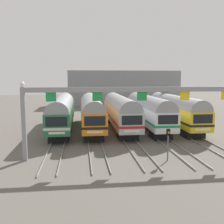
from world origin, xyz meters
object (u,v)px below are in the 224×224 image
commuter_train_stainless (120,110)px  catenary_gantry (142,100)px  commuter_train_yellow (175,110)px  yard_signal_mast (168,138)px  commuter_train_orange (91,111)px  commuter_train_white (148,110)px  commuter_train_green (62,111)px

commuter_train_stainless → catenary_gantry: 13.73m
commuter_train_yellow → catenary_gantry: (-8.12, -13.50, 2.55)m
yard_signal_mast → commuter_train_orange: bearing=112.0°
commuter_train_orange → commuter_train_yellow: commuter_train_yellow is taller
catenary_gantry → yard_signal_mast: 4.11m
commuter_train_white → commuter_train_yellow: 4.06m
commuter_train_white → catenary_gantry: (-4.06, -13.49, 2.56)m
commuter_train_white → yard_signal_mast: commuter_train_white is taller
commuter_train_yellow → catenary_gantry: 15.96m
commuter_train_stainless → catenary_gantry: catenary_gantry is taller
commuter_train_yellow → yard_signal_mast: 16.28m
commuter_train_orange → commuter_train_white: (8.12, 0.00, 0.00)m
commuter_train_stainless → commuter_train_white: same height
commuter_train_white → yard_signal_mast: (-2.03, -15.08, -0.65)m
commuter_train_white → commuter_train_orange: bearing=180.0°
commuter_train_orange → commuter_train_stainless: same height
commuter_train_white → commuter_train_yellow: (4.06, 0.00, 0.00)m
commuter_train_yellow → yard_signal_mast: (-6.09, -15.08, -0.65)m
commuter_train_orange → yard_signal_mast: commuter_train_orange is taller
commuter_train_stainless → catenary_gantry: (0.00, -13.49, 2.56)m
commuter_train_orange → commuter_train_stainless: (4.06, 0.00, 0.00)m
commuter_train_orange → catenary_gantry: catenary_gantry is taller
commuter_train_white → commuter_train_stainless: bearing=180.0°
commuter_train_stainless → catenary_gantry: size_ratio=0.84×
commuter_train_white → yard_signal_mast: 15.23m
commuter_train_green → commuter_train_yellow: 16.23m
commuter_train_green → commuter_train_stainless: same height
commuter_train_yellow → commuter_train_orange: bearing=-180.0°
commuter_train_stainless → yard_signal_mast: (2.03, -15.08, -0.65)m
catenary_gantry → commuter_train_green: bearing=121.0°
commuter_train_stainless → commuter_train_white: (4.06, 0.00, 0.00)m
commuter_train_green → yard_signal_mast: size_ratio=6.19×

